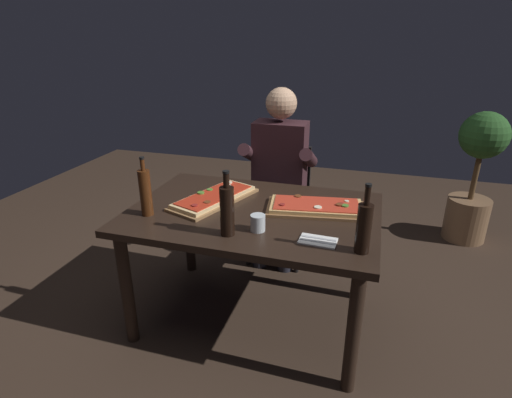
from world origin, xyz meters
The scene contains 12 objects.
ground_plane centered at (0.00, 0.00, 0.00)m, with size 6.40×6.40×0.00m, color #38281E.
dining_table centered at (0.00, 0.00, 0.64)m, with size 1.40×0.96×0.74m.
pizza_rectangular_front centered at (0.34, 0.10, 0.76)m, with size 0.59×0.36×0.05m.
pizza_rectangular_left centered at (-0.27, 0.07, 0.76)m, with size 0.42×0.62×0.05m.
wine_bottle_dark centered at (-0.04, -0.32, 0.88)m, with size 0.07×0.07×0.34m.
oil_bottle_amber centered at (-0.55, -0.22, 0.88)m, with size 0.07×0.07×0.33m.
vinegar_bottle_green centered at (0.61, -0.31, 0.87)m, with size 0.07×0.07×0.33m.
tumbler_near_camera centered at (0.10, -0.24, 0.78)m, with size 0.08×0.08×0.09m.
napkin_cutlery_set centered at (0.41, -0.27, 0.74)m, with size 0.19×0.12×0.01m.
diner_chair centered at (-0.03, 0.86, 0.49)m, with size 0.44×0.44×0.87m.
seated_diner centered at (-0.03, 0.74, 0.74)m, with size 0.53×0.41×1.33m.
potted_plant_corner centered at (1.45, 1.55, 0.58)m, with size 0.38×0.38×1.11m.
Camera 1 is at (0.62, -2.00, 1.67)m, focal length 28.31 mm.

